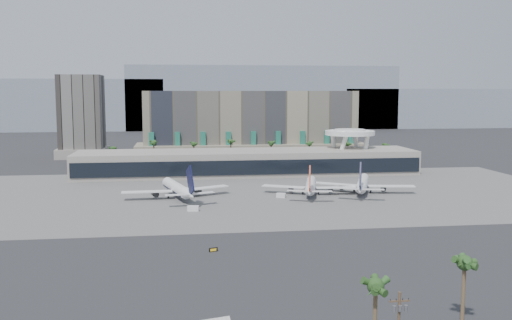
{
  "coord_description": "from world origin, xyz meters",
  "views": [
    {
      "loc": [
        -33.82,
        -173.41,
        41.24
      ],
      "look_at": [
        -5.03,
        40.0,
        15.56
      ],
      "focal_mm": 40.0,
      "sensor_mm": 36.0,
      "label": 1
    }
  ],
  "objects": [
    {
      "name": "ground",
      "position": [
        0.0,
        0.0,
        0.0
      ],
      "size": [
        900.0,
        900.0,
        0.0
      ],
      "primitive_type": "plane",
      "color": "#232326",
      "rests_on": "ground"
    },
    {
      "name": "apron_pad",
      "position": [
        0.0,
        55.0,
        0.03
      ],
      "size": [
        260.0,
        130.0,
        0.06
      ],
      "primitive_type": "cube",
      "color": "#5B5B59",
      "rests_on": "ground"
    },
    {
      "name": "mountain_ridge",
      "position": [
        27.88,
        470.0,
        29.89
      ],
      "size": [
        680.0,
        60.0,
        70.0
      ],
      "color": "gray",
      "rests_on": "ground"
    },
    {
      "name": "hotel",
      "position": [
        10.0,
        174.41,
        16.81
      ],
      "size": [
        140.0,
        30.0,
        42.0
      ],
      "color": "gray",
      "rests_on": "ground"
    },
    {
      "name": "office_tower",
      "position": [
        -95.0,
        200.0,
        22.94
      ],
      "size": [
        30.0,
        30.0,
        52.0
      ],
      "color": "black",
      "rests_on": "ground"
    },
    {
      "name": "terminal",
      "position": [
        0.0,
        109.84,
        6.52
      ],
      "size": [
        170.0,
        32.5,
        14.5
      ],
      "color": "#B7ACA0",
      "rests_on": "ground"
    },
    {
      "name": "saucer_structure",
      "position": [
        55.0,
        116.0,
        18.45
      ],
      "size": [
        26.0,
        26.0,
        21.89
      ],
      "color": "white",
      "rests_on": "ground"
    },
    {
      "name": "palm_row",
      "position": [
        7.0,
        145.0,
        10.5
      ],
      "size": [
        157.8,
        2.8,
        13.1
      ],
      "color": "brown",
      "rests_on": "ground"
    },
    {
      "name": "airliner_left",
      "position": [
        -34.92,
        48.28,
        3.87
      ],
      "size": [
        42.03,
        43.61,
        15.36
      ],
      "rotation": [
        0.0,
        0.0,
        0.26
      ],
      "color": "white",
      "rests_on": "ground"
    },
    {
      "name": "airliner_centre",
      "position": [
        18.49,
        48.96,
        3.59
      ],
      "size": [
        38.97,
        40.45,
        14.23
      ],
      "rotation": [
        0.0,
        0.0,
        -0.25
      ],
      "color": "white",
      "rests_on": "ground"
    },
    {
      "name": "airliner_right",
      "position": [
        40.46,
        49.85,
        3.81
      ],
      "size": [
        40.4,
        41.71,
        15.11
      ],
      "rotation": [
        0.0,
        0.0,
        -0.36
      ],
      "color": "white",
      "rests_on": "ground"
    },
    {
      "name": "service_vehicle_a",
      "position": [
        -29.49,
        22.81,
        0.95
      ],
      "size": [
        4.14,
        2.49,
        1.9
      ],
      "primitive_type": "cube",
      "rotation": [
        0.0,
        0.0,
        -0.16
      ],
      "color": "silver",
      "rests_on": "ground"
    },
    {
      "name": "service_vehicle_b",
      "position": [
        5.4,
        43.86,
        0.91
      ],
      "size": [
        4.01,
        3.14,
        1.81
      ],
      "primitive_type": "cube",
      "rotation": [
        0.0,
        0.0,
        -0.37
      ],
      "color": "white",
      "rests_on": "ground"
    },
    {
      "name": "taxiway_sign",
      "position": [
        -25.54,
        -28.91,
        0.52
      ],
      "size": [
        2.28,
        1.01,
        1.04
      ],
      "rotation": [
        0.0,
        0.0,
        0.32
      ],
      "color": "black",
      "rests_on": "ground"
    },
    {
      "name": "near_palm_a",
      "position": [
        -3.05,
        -88.7,
        8.98
      ],
      "size": [
        6.0,
        6.0,
        11.81
      ],
      "color": "brown",
      "rests_on": "ground"
    },
    {
      "name": "near_palm_b",
      "position": [
        15.55,
        -81.96,
        9.98
      ],
      "size": [
        6.0,
        6.0,
        12.84
      ],
      "color": "brown",
      "rests_on": "ground"
    }
  ]
}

